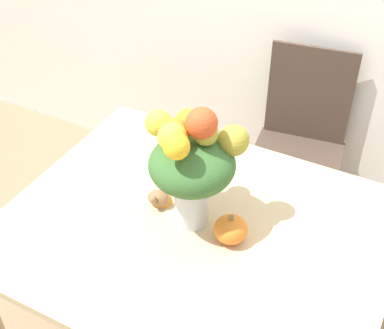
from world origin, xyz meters
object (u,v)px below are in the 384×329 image
pumpkin (230,230)px  dining_chair_near_window (299,146)px  turkey_figurine (160,196)px  flower_vase (192,162)px

pumpkin → dining_chair_near_window: 0.97m
dining_chair_near_window → turkey_figurine: bearing=-113.9°
flower_vase → pumpkin: size_ratio=4.00×
turkey_figurine → dining_chair_near_window: size_ratio=0.11×
pumpkin → turkey_figurine: 0.30m
turkey_figurine → dining_chair_near_window: dining_chair_near_window is taller
flower_vase → turkey_figurine: bearing=171.4°
dining_chair_near_window → pumpkin: bearing=-95.2°
pumpkin → dining_chair_near_window: size_ratio=0.12×
flower_vase → turkey_figurine: size_ratio=4.24×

